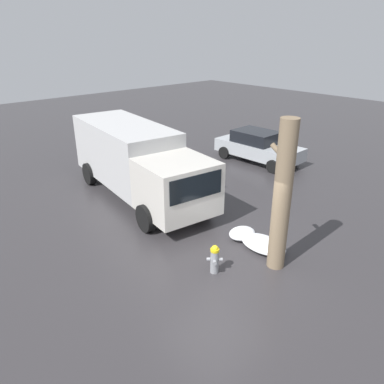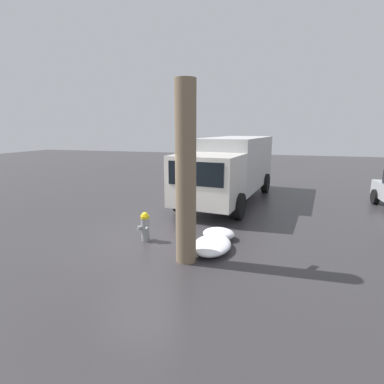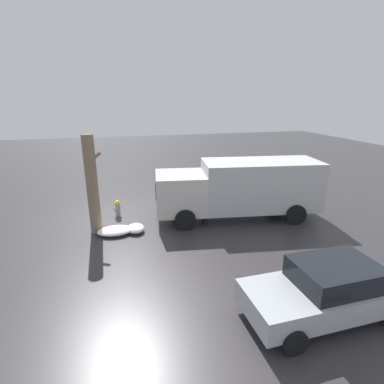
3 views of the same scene
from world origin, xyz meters
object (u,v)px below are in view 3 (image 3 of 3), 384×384
Objects in this scene: pedestrian at (205,205)px; parked_car at (328,290)px; tree_trunk at (92,185)px; fire_hydrant at (118,208)px; delivery_truck at (241,187)px.

pedestrian is 0.38× the size of parked_car.
parked_car is at bearing -48.30° from tree_trunk.
fire_hydrant is at bearing 30.22° from parked_car.
fire_hydrant is 0.50× the size of pedestrian.
pedestrian is (3.74, -1.79, 0.47)m from fire_hydrant.
delivery_truck is at bearing -149.94° from fire_hydrant.
fire_hydrant is 5.83m from delivery_truck.
delivery_truck is at bearing 0.11° from tree_trunk.
fire_hydrant is at bearing 82.93° from delivery_truck.
tree_trunk is 6.47m from delivery_truck.
pedestrian is (-1.81, -0.35, -0.58)m from delivery_truck.
fire_hydrant is 0.19× the size of parked_car.
tree_trunk is 0.94× the size of parked_car.
fire_hydrant is 0.20× the size of tree_trunk.
delivery_truck reaches higher than pedestrian.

